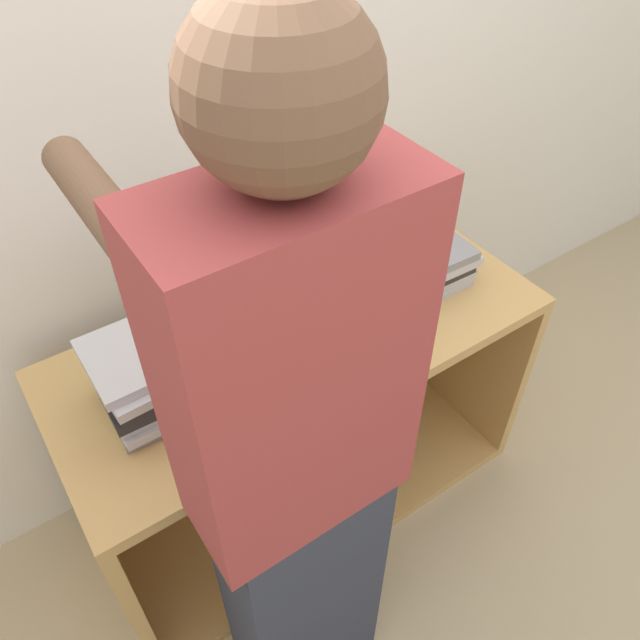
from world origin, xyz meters
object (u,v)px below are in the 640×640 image
at_px(laptop_stack_left, 172,368).
at_px(laptop_stack_right, 408,268).
at_px(laptop_open, 292,310).
at_px(person, 296,478).

bearing_deg(laptop_stack_left, laptop_stack_right, -0.04).
height_order(laptop_stack_left, laptop_stack_right, laptop_stack_left).
bearing_deg(laptop_open, laptop_stack_left, -172.30).
distance_m(laptop_stack_left, person, 0.46).
relative_size(laptop_open, person, 0.19).
distance_m(laptop_open, laptop_stack_left, 0.37).
height_order(laptop_open, person, person).
relative_size(laptop_open, laptop_stack_left, 0.95).
height_order(laptop_open, laptop_stack_left, laptop_open).
bearing_deg(laptop_stack_left, laptop_open, 7.70).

